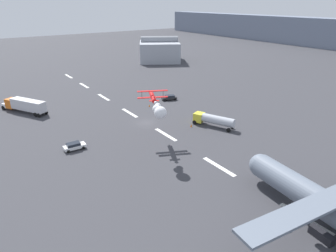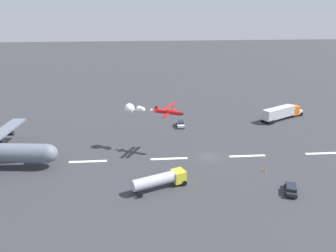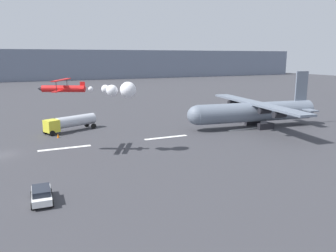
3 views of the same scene
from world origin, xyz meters
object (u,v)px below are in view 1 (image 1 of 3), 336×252
object	(u,v)px
airport_staff_sedan	(169,97)
traffic_cone_far	(191,125)
traffic_cone_near	(149,105)
semi_truck_orange	(25,105)
stunt_biplane_red	(157,106)
cargo_transport_plane	(324,203)
fuel_tanker_truck	(213,120)
followme_car_yellow	(74,146)

from	to	relation	value
airport_staff_sedan	traffic_cone_far	distance (m)	21.72
traffic_cone_near	semi_truck_orange	bearing A→B (deg)	-117.15
stunt_biplane_red	cargo_transport_plane	bearing A→B (deg)	11.66
cargo_transport_plane	traffic_cone_far	size ratio (longest dim) A/B	40.98
stunt_biplane_red	traffic_cone_far	bearing A→B (deg)	112.35
fuel_tanker_truck	traffic_cone_near	world-z (taller)	fuel_tanker_truck
semi_truck_orange	cargo_transport_plane	bearing A→B (deg)	18.69
cargo_transport_plane	fuel_tanker_truck	xyz separation A→B (m)	(-33.35, 11.39, -1.54)
airport_staff_sedan	traffic_cone_far	size ratio (longest dim) A/B	6.52
cargo_transport_plane	stunt_biplane_red	bearing A→B (deg)	-168.34
semi_truck_orange	followme_car_yellow	world-z (taller)	semi_truck_orange
traffic_cone_near	traffic_cone_far	bearing A→B (deg)	1.38
stunt_biplane_red	followme_car_yellow	world-z (taller)	stunt_biplane_red
cargo_transport_plane	traffic_cone_near	distance (m)	55.05
semi_truck_orange	airport_staff_sedan	distance (m)	40.79
stunt_biplane_red	semi_truck_orange	distance (m)	43.61
fuel_tanker_truck	followme_car_yellow	size ratio (longest dim) A/B	2.32
traffic_cone_near	traffic_cone_far	size ratio (longest dim) A/B	1.00
stunt_biplane_red	followme_car_yellow	bearing A→B (deg)	-125.80
semi_truck_orange	airport_staff_sedan	xyz separation A→B (m)	(13.66, 38.42, -1.32)
stunt_biplane_red	traffic_cone_near	distance (m)	28.55
traffic_cone_far	semi_truck_orange	bearing A→B (deg)	-137.96
semi_truck_orange	stunt_biplane_red	bearing A→B (deg)	23.82
fuel_tanker_truck	stunt_biplane_red	bearing A→B (deg)	-81.54
followme_car_yellow	airport_staff_sedan	bearing A→B (deg)	114.20
traffic_cone_near	followme_car_yellow	bearing A→B (deg)	-62.41
followme_car_yellow	traffic_cone_near	distance (m)	30.02
fuel_tanker_truck	followme_car_yellow	world-z (taller)	fuel_tanker_truck
stunt_biplane_red	followme_car_yellow	xyz separation A→B (m)	(-9.98, -13.84, -8.62)
airport_staff_sedan	fuel_tanker_truck	bearing A→B (deg)	-8.22
cargo_transport_plane	stunt_biplane_red	xyz separation A→B (m)	(-30.71, -6.34, 6.13)
airport_staff_sedan	cargo_transport_plane	bearing A→B (deg)	-14.63
followme_car_yellow	fuel_tanker_truck	bearing A→B (deg)	76.90
traffic_cone_near	traffic_cone_far	xyz separation A→B (m)	(18.46, 0.45, 0.00)
airport_staff_sedan	traffic_cone_far	xyz separation A→B (m)	(20.24, -7.85, -0.44)
cargo_transport_plane	traffic_cone_far	world-z (taller)	cargo_transport_plane
semi_truck_orange	fuel_tanker_truck	bearing A→B (deg)	43.72
cargo_transport_plane	traffic_cone_near	size ratio (longest dim) A/B	40.98
stunt_biplane_red	semi_truck_orange	size ratio (longest dim) A/B	0.91
stunt_biplane_red	followme_car_yellow	size ratio (longest dim) A/B	2.95
cargo_transport_plane	traffic_cone_near	bearing A→B (deg)	173.29
fuel_tanker_truck	traffic_cone_near	bearing A→B (deg)	-166.84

